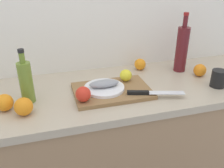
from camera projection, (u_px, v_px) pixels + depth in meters
The scene contains 15 objects.
back_wall at pixel (93, 13), 1.45m from camera, with size 3.20×0.05×2.50m, color white.
kitchen_counter at pixel (108, 152), 1.52m from camera, with size 2.00×0.60×0.90m.
cutting_board at pixel (112, 91), 1.28m from camera, with size 0.40×0.28×0.02m, color olive.
white_plate at pixel (104, 88), 1.28m from camera, with size 0.21×0.21×0.01m, color white.
fish_fillet at pixel (104, 84), 1.26m from camera, with size 0.16×0.07×0.04m, color gray.
chef_knife at pixel (148, 93), 1.22m from camera, with size 0.29×0.11×0.02m.
lemon_0 at pixel (126, 75), 1.36m from camera, with size 0.07×0.07×0.07m, color yellow.
tomato_0 at pixel (83, 94), 1.15m from camera, with size 0.07×0.07×0.07m, color red.
olive_oil_bottle at pixel (26, 81), 1.16m from camera, with size 0.06×0.06×0.27m.
wine_bottle at pixel (182, 48), 1.50m from camera, with size 0.07×0.07×0.36m.
coffee_mug_0 at pixel (219, 78), 1.33m from camera, with size 0.12×0.08×0.10m.
orange_0 at pixel (24, 107), 1.08m from camera, with size 0.08×0.08×0.08m, color orange.
orange_1 at pixel (200, 70), 1.46m from camera, with size 0.08×0.08×0.08m, color orange.
orange_2 at pixel (4, 103), 1.11m from camera, with size 0.08×0.08×0.08m, color orange.
orange_3 at pixel (140, 64), 1.56m from camera, with size 0.07×0.07×0.07m, color orange.
Camera 1 is at (-0.30, -1.14, 1.51)m, focal length 38.79 mm.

